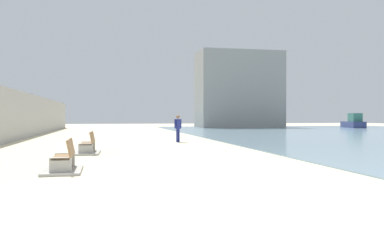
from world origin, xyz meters
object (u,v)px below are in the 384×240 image
Objects in this scene: bench_far at (88,148)px; person_walking at (178,126)px; bench_near at (64,164)px; boat_mid_bay at (354,122)px.

bench_far is 1.23× the size of person_walking.
person_walking is at bearing 65.82° from bench_near.
boat_mid_bay reaches higher than bench_near.
bench_far is at bearing -137.39° from boat_mid_bay.
person_walking reaches higher than bench_near.
bench_near is 1.22× the size of person_walking.
bench_near is 0.40× the size of boat_mid_bay.
bench_far is at bearing -127.74° from person_walking.
person_walking is 0.33× the size of boat_mid_bay.
boat_mid_bay is at bearing 47.09° from bench_near.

